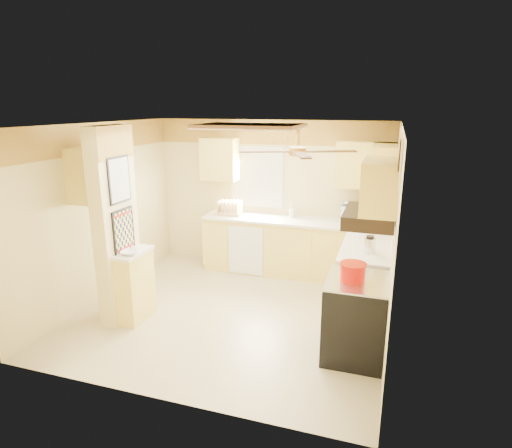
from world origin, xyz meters
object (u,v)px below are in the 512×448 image
(stove, at_px, (355,318))
(microwave, at_px, (362,215))
(bowl, at_px, (130,253))
(kettle, at_px, (370,245))
(dutch_oven, at_px, (353,272))

(stove, height_order, microwave, microwave)
(stove, relative_size, microwave, 1.57)
(microwave, distance_m, bowl, 3.46)
(kettle, bearing_deg, bowl, -161.24)
(dutch_oven, bearing_deg, stove, 31.26)
(microwave, xyz_separation_m, bowl, (-2.63, -2.25, -0.14))
(microwave, bearing_deg, kettle, 101.79)
(stove, distance_m, microwave, 2.23)
(stove, distance_m, bowl, 2.81)
(bowl, distance_m, dutch_oven, 2.71)
(microwave, bearing_deg, bowl, 43.75)
(microwave, distance_m, dutch_oven, 2.16)
(microwave, xyz_separation_m, kettle, (0.19, -1.29, -0.06))
(kettle, bearing_deg, stove, -94.40)
(stove, relative_size, dutch_oven, 3.17)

